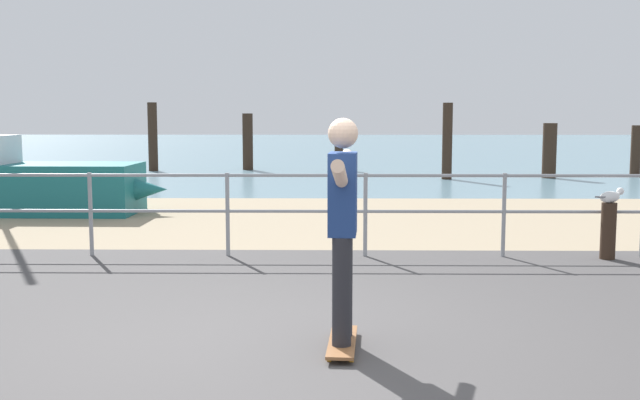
# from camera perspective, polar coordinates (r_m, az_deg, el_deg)

# --- Properties ---
(ground_plane) EXTENTS (24.00, 10.00, 0.04)m
(ground_plane) POSITION_cam_1_polar(r_m,az_deg,el_deg) (4.83, -2.99, -14.80)
(ground_plane) COLOR #474444
(ground_plane) RESTS_ON ground
(beach_strip) EXTENTS (24.00, 6.00, 0.04)m
(beach_strip) POSITION_cam_1_polar(r_m,az_deg,el_deg) (12.62, -0.55, -1.48)
(beach_strip) COLOR tan
(beach_strip) RESTS_ON ground
(sea_surface) EXTENTS (72.00, 50.00, 0.04)m
(sea_surface) POSITION_cam_1_polar(r_m,az_deg,el_deg) (40.53, 0.43, 4.04)
(sea_surface) COLOR slate
(sea_surface) RESTS_ON ground
(railing_fence) EXTENTS (13.62, 0.05, 1.05)m
(railing_fence) POSITION_cam_1_polar(r_m,az_deg,el_deg) (9.24, -7.08, -0.08)
(railing_fence) COLOR gray
(railing_fence) RESTS_ON ground
(sailboat) EXTENTS (4.97, 1.46, 5.39)m
(sailboat) POSITION_cam_1_polar(r_m,az_deg,el_deg) (14.22, -21.80, 1.08)
(sailboat) COLOR #19666B
(sailboat) RESTS_ON ground
(skateboard) EXTENTS (0.25, 0.81, 0.08)m
(skateboard) POSITION_cam_1_polar(r_m,az_deg,el_deg) (5.67, 1.71, -10.80)
(skateboard) COLOR brown
(skateboard) RESTS_ON ground
(skateboarder) EXTENTS (0.22, 1.45, 1.65)m
(skateboarder) POSITION_cam_1_polar(r_m,az_deg,el_deg) (5.47, 1.75, -1.25)
(skateboarder) COLOR #26262B
(skateboarder) RESTS_ON skateboard
(bollard_short) EXTENTS (0.18, 0.18, 0.70)m
(bollard_short) POSITION_cam_1_polar(r_m,az_deg,el_deg) (9.66, 21.13, -2.28)
(bollard_short) COLOR #332319
(bollard_short) RESTS_ON ground
(seagull) EXTENTS (0.44, 0.30, 0.18)m
(seagull) POSITION_cam_1_polar(r_m,az_deg,el_deg) (9.62, 21.30, 0.26)
(seagull) COLOR white
(seagull) RESTS_ON bollard_short
(groyne_post_0) EXTENTS (0.29, 0.29, 2.14)m
(groyne_post_0) POSITION_cam_1_polar(r_m,az_deg,el_deg) (23.78, -12.64, 4.71)
(groyne_post_0) COLOR #332319
(groyne_post_0) RESTS_ON ground
(groyne_post_1) EXTENTS (0.33, 0.33, 1.80)m
(groyne_post_1) POSITION_cam_1_polar(r_m,az_deg,el_deg) (23.80, -5.54, 4.43)
(groyne_post_1) COLOR #332319
(groyne_post_1) RESTS_ON ground
(groyne_post_2) EXTENTS (0.28, 0.28, 1.42)m
(groyne_post_2) POSITION_cam_1_polar(r_m,az_deg,el_deg) (23.77, 1.45, 4.00)
(groyne_post_2) COLOR #332319
(groyne_post_2) RESTS_ON ground
(groyne_post_3) EXTENTS (0.27, 0.27, 2.08)m
(groyne_post_3) POSITION_cam_1_polar(r_m,az_deg,el_deg) (20.48, 9.68, 4.43)
(groyne_post_3) COLOR #332319
(groyne_post_3) RESTS_ON ground
(groyne_post_4) EXTENTS (0.38, 0.38, 1.53)m
(groyne_post_4) POSITION_cam_1_polar(r_m,az_deg,el_deg) (21.57, 17.10, 3.60)
(groyne_post_4) COLOR #332319
(groyne_post_4) RESTS_ON ground
(groyne_post_5) EXTENTS (0.29, 0.29, 1.45)m
(groyne_post_5) POSITION_cam_1_polar(r_m,az_deg,el_deg) (23.73, 22.95, 3.52)
(groyne_post_5) COLOR #332319
(groyne_post_5) RESTS_ON ground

